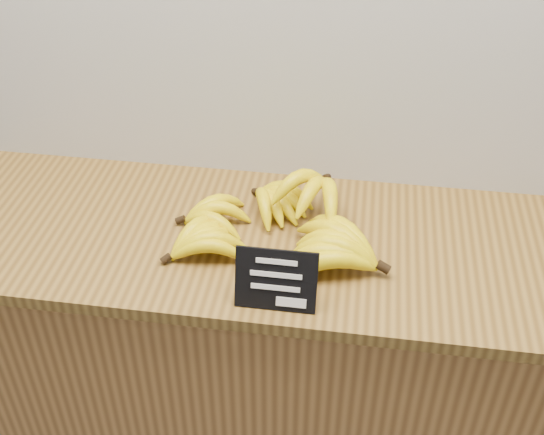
% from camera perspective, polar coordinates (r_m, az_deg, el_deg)
% --- Properties ---
extents(counter, '(1.35, 0.50, 0.90)m').
position_cam_1_polar(counter, '(1.86, 0.23, -13.11)').
color(counter, olive).
rests_on(counter, ground).
extents(counter_top, '(1.58, 0.54, 0.03)m').
position_cam_1_polar(counter_top, '(1.53, 0.27, -1.99)').
color(counter_top, brown).
rests_on(counter_top, counter).
extents(chalkboard_sign, '(0.16, 0.04, 0.12)m').
position_cam_1_polar(chalkboard_sign, '(1.32, 0.33, -5.28)').
color(chalkboard_sign, black).
rests_on(chalkboard_sign, counter_top).
extents(banana_pile, '(0.48, 0.41, 0.12)m').
position_cam_1_polar(banana_pile, '(1.49, 0.60, -0.50)').
color(banana_pile, yellow).
rests_on(banana_pile, counter_top).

